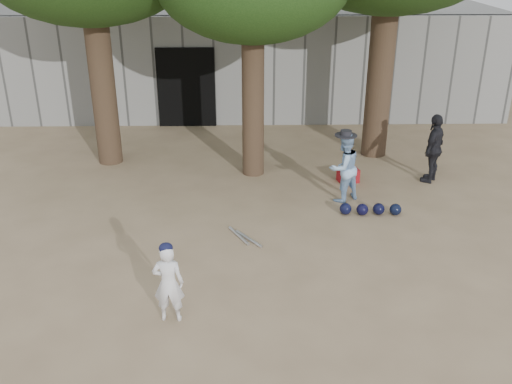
{
  "coord_description": "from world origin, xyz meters",
  "views": [
    {
      "loc": [
        0.42,
        -7.85,
        4.91
      ],
      "look_at": [
        0.6,
        1.0,
        0.95
      ],
      "focal_mm": 40.0,
      "sensor_mm": 36.0,
      "label": 1
    }
  ],
  "objects_px": {
    "boy_player": "(168,283)",
    "red_bag": "(348,175)",
    "spectator_dark": "(434,148)",
    "spectator_blue": "(344,168)"
  },
  "relations": [
    {
      "from": "spectator_blue",
      "to": "red_bag",
      "type": "distance_m",
      "value": 1.14
    },
    {
      "from": "red_bag",
      "to": "spectator_blue",
      "type": "bearing_deg",
      "value": -106.67
    },
    {
      "from": "spectator_blue",
      "to": "spectator_dark",
      "type": "xyz_separation_m",
      "value": [
        2.1,
        0.95,
        0.05
      ]
    },
    {
      "from": "boy_player",
      "to": "spectator_dark",
      "type": "bearing_deg",
      "value": -135.32
    },
    {
      "from": "boy_player",
      "to": "red_bag",
      "type": "distance_m",
      "value": 5.92
    },
    {
      "from": "spectator_blue",
      "to": "spectator_dark",
      "type": "bearing_deg",
      "value": 173.09
    },
    {
      "from": "boy_player",
      "to": "spectator_dark",
      "type": "xyz_separation_m",
      "value": [
        5.14,
        4.88,
        0.17
      ]
    },
    {
      "from": "boy_player",
      "to": "red_bag",
      "type": "relative_size",
      "value": 2.8
    },
    {
      "from": "spectator_dark",
      "to": "red_bag",
      "type": "relative_size",
      "value": 3.62
    },
    {
      "from": "spectator_blue",
      "to": "spectator_dark",
      "type": "distance_m",
      "value": 2.31
    }
  ]
}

